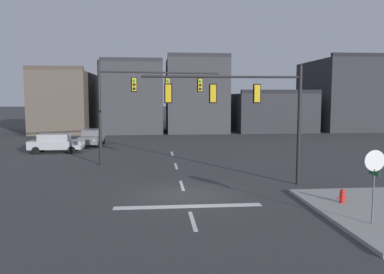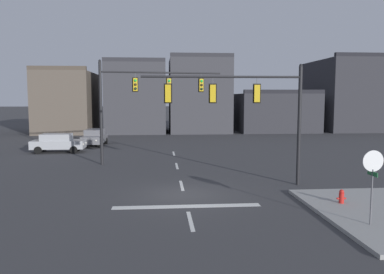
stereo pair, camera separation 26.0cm
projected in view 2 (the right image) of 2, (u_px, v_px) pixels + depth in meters
ground_plane at (184, 195)px, 18.67m from camera, size 400.00×400.00×0.00m
sidewalk_near_corner at (383, 214)px, 15.33m from camera, size 5.00×8.00×0.15m
stop_bar_paint at (187, 206)px, 16.69m from camera, size 6.40×0.50×0.01m
lane_centreline at (182, 185)px, 20.65m from camera, size 0.16×26.40×0.01m
signal_mast_near_side at (247, 103)px, 20.26m from camera, size 8.45×0.48×6.44m
signal_mast_far_side at (141, 94)px, 27.27m from camera, size 8.62×1.42×7.28m
stop_sign at (373, 170)px, 13.65m from camera, size 0.76×0.64×2.83m
car_lot_nearside at (58, 143)px, 33.11m from camera, size 4.47×1.94×1.61m
car_lot_middle at (95, 137)px, 37.80m from camera, size 2.05×4.51×1.61m
fire_hydrant at (341, 199)px, 16.64m from camera, size 0.40×0.30×0.75m
building_row at (227, 100)px, 54.99m from camera, size 48.84×12.89×10.53m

